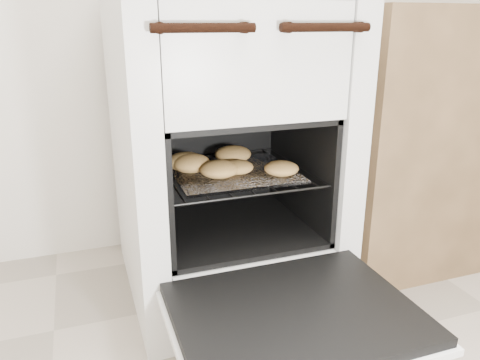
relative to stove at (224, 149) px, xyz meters
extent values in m
cube|color=silver|center=(0.00, 0.02, 0.01)|extent=(0.65, 0.70, 1.00)
cylinder|color=black|center=(-0.15, -0.35, 0.38)|extent=(0.24, 0.02, 0.02)
cylinder|color=black|center=(0.15, -0.35, 0.38)|extent=(0.24, 0.02, 0.02)
cube|color=black|center=(0.00, -0.55, -0.26)|extent=(0.57, 0.43, 0.03)
cube|color=silver|center=(0.00, -0.55, -0.28)|extent=(0.59, 0.46, 0.02)
cylinder|color=black|center=(-0.23, -0.07, -0.06)|extent=(0.01, 0.46, 0.01)
cylinder|color=black|center=(0.23, -0.07, -0.06)|extent=(0.01, 0.46, 0.01)
cylinder|color=black|center=(0.00, -0.29, -0.06)|extent=(0.47, 0.01, 0.01)
cylinder|color=black|center=(0.00, 0.15, -0.06)|extent=(0.47, 0.01, 0.01)
cylinder|color=black|center=(-0.20, -0.07, -0.06)|extent=(0.01, 0.43, 0.01)
cylinder|color=black|center=(-0.13, -0.07, -0.06)|extent=(0.01, 0.43, 0.01)
cylinder|color=black|center=(-0.07, -0.07, -0.06)|extent=(0.01, 0.43, 0.01)
cylinder|color=black|center=(0.00, -0.07, -0.06)|extent=(0.01, 0.43, 0.01)
cylinder|color=black|center=(0.07, -0.07, -0.06)|extent=(0.01, 0.43, 0.01)
cylinder|color=black|center=(0.13, -0.07, -0.06)|extent=(0.01, 0.43, 0.01)
cylinder|color=black|center=(0.20, -0.07, -0.06)|extent=(0.01, 0.43, 0.01)
cube|color=white|center=(0.00, -0.09, -0.05)|extent=(0.37, 0.33, 0.01)
ellipsoid|color=#E3A35A|center=(-0.13, -0.03, -0.02)|extent=(0.16, 0.16, 0.05)
ellipsoid|color=#E3A35A|center=(0.03, 0.01, -0.02)|extent=(0.17, 0.17, 0.05)
ellipsoid|color=#E3A35A|center=(0.13, -0.18, -0.03)|extent=(0.15, 0.15, 0.04)
ellipsoid|color=#E3A35A|center=(0.01, -0.12, -0.03)|extent=(0.11, 0.11, 0.04)
ellipsoid|color=#E3A35A|center=(-0.12, -0.06, -0.02)|extent=(0.14, 0.14, 0.06)
ellipsoid|color=#E3A35A|center=(-0.06, -0.13, -0.02)|extent=(0.14, 0.14, 0.05)
cube|color=brown|center=(0.87, 0.06, -0.02)|extent=(0.94, 0.63, 0.93)
camera|label=1|loc=(-0.44, -1.40, 0.39)|focal=35.00mm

